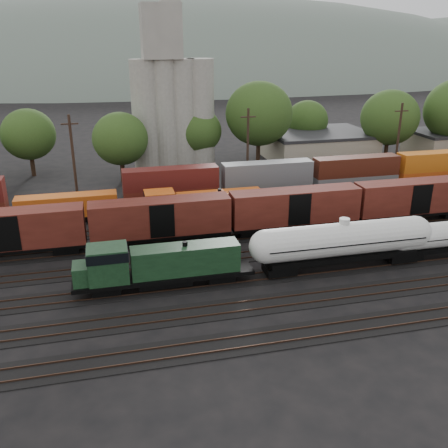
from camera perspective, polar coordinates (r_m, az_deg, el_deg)
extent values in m
plane|color=black|center=(51.06, -3.47, -4.28)|extent=(600.00, 600.00, 0.00)
cube|color=black|center=(38.28, 0.72, -13.60)|extent=(180.00, 3.20, 0.08)
cube|color=#382319|center=(37.66, 1.00, -14.10)|extent=(180.00, 0.08, 0.16)
cube|color=#382319|center=(38.81, 0.45, -12.92)|extent=(180.00, 0.08, 0.16)
cube|color=black|center=(42.37, -0.98, -9.86)|extent=(180.00, 3.20, 0.08)
cube|color=#382319|center=(41.73, -0.76, -10.26)|extent=(180.00, 0.08, 0.16)
cube|color=#382319|center=(42.93, -1.20, -9.29)|extent=(180.00, 0.08, 0.16)
cube|color=black|center=(46.64, -2.35, -6.79)|extent=(180.00, 3.20, 0.08)
cube|color=#382319|center=(45.98, -2.17, -7.11)|extent=(180.00, 0.08, 0.16)
cube|color=#382319|center=(47.22, -2.52, -6.31)|extent=(180.00, 0.08, 0.16)
cube|color=black|center=(51.04, -3.47, -4.24)|extent=(180.00, 3.20, 0.08)
cube|color=#382319|center=(50.37, -3.32, -4.49)|extent=(180.00, 0.08, 0.16)
cube|color=#382319|center=(51.65, -3.61, -3.82)|extent=(180.00, 0.08, 0.16)
cube|color=black|center=(55.54, -4.40, -2.09)|extent=(180.00, 3.20, 0.08)
cube|color=#382319|center=(54.86, -4.28, -2.30)|extent=(180.00, 0.08, 0.16)
cube|color=#382319|center=(56.16, -4.52, -1.74)|extent=(180.00, 0.08, 0.16)
cube|color=black|center=(60.12, -5.19, -0.27)|extent=(180.00, 3.20, 0.08)
cube|color=#382319|center=(59.43, -5.09, -0.44)|extent=(180.00, 0.08, 0.16)
cube|color=#382319|center=(60.76, -5.30, 0.04)|extent=(180.00, 0.08, 0.16)
cube|color=black|center=(64.77, -5.87, 1.29)|extent=(180.00, 3.20, 0.08)
cube|color=#382319|center=(64.07, -5.78, 1.15)|extent=(180.00, 0.08, 0.16)
cube|color=#382319|center=(65.41, -5.96, 1.56)|extent=(180.00, 0.08, 0.16)
cube|color=black|center=(45.61, -6.80, -5.90)|extent=(16.21, 2.76, 0.38)
cube|color=black|center=(45.80, -6.78, -6.38)|extent=(4.77, 2.10, 0.76)
cube|color=black|center=(45.19, -4.43, -3.99)|extent=(9.72, 2.29, 2.57)
cube|color=black|center=(44.64, -13.11, -4.44)|extent=(3.43, 2.76, 3.15)
cube|color=black|center=(44.23, -13.22, -3.27)|extent=(3.53, 2.86, 0.86)
cube|color=black|center=(45.03, -15.93, -5.50)|extent=(1.53, 2.29, 1.72)
cylinder|color=black|center=(44.61, -4.48, -2.32)|extent=(0.48, 0.48, 0.48)
cube|color=black|center=(45.70, -13.28, -7.17)|extent=(2.48, 1.91, 0.67)
cube|color=black|center=(46.67, -0.41, -5.94)|extent=(2.48, 1.91, 0.67)
cylinder|color=silver|center=(49.58, 13.44, -1.67)|extent=(15.64, 3.22, 3.22)
sphere|color=silver|center=(46.69, 4.82, -2.59)|extent=(3.22, 3.22, 3.22)
sphere|color=silver|center=(53.47, 20.95, -0.84)|extent=(3.22, 3.22, 3.22)
cylinder|color=silver|center=(48.92, 13.62, 0.31)|extent=(1.00, 1.00, 0.56)
cube|color=black|center=(49.58, 13.44, -1.67)|extent=(16.00, 3.38, 0.09)
cube|color=black|center=(50.27, 13.27, -3.54)|extent=(15.11, 2.44, 0.56)
cube|color=black|center=(48.15, 6.34, -5.09)|extent=(2.89, 2.22, 0.78)
cube|color=black|center=(53.61, 19.36, -3.41)|extent=(2.89, 2.22, 0.78)
sphere|color=silver|center=(52.91, 19.61, -1.56)|extent=(2.59, 2.59, 2.59)
cube|color=black|center=(54.26, 20.38, -3.36)|extent=(2.32, 1.79, 0.62)
cube|color=black|center=(60.17, -2.41, 1.04)|extent=(17.15, 2.76, 0.38)
cube|color=black|center=(60.31, -2.40, 0.66)|extent=(4.76, 2.10, 0.76)
cube|color=#CB5011|center=(60.09, -0.51, 2.53)|extent=(10.29, 2.29, 2.57)
cube|color=#CB5011|center=(58.87, -7.35, 2.25)|extent=(3.43, 2.76, 3.14)
cube|color=black|center=(58.55, -7.40, 3.17)|extent=(3.52, 2.86, 0.86)
cube|color=#CB5011|center=(58.91, -9.64, 1.40)|extent=(1.52, 2.29, 1.71)
cylinder|color=black|center=(59.65, -0.51, 3.83)|extent=(0.48, 0.48, 0.48)
cube|color=black|center=(59.64, -7.57, 0.05)|extent=(2.48, 1.91, 0.67)
cube|color=black|center=(61.61, 2.61, 0.92)|extent=(2.48, 1.91, 0.67)
cube|color=black|center=(55.47, -23.16, -2.56)|extent=(15.00, 2.60, 0.40)
cube|color=#4F1A13|center=(54.72, -23.47, -0.54)|extent=(15.00, 2.90, 3.80)
cube|color=black|center=(54.78, -7.16, -1.22)|extent=(15.00, 2.60, 0.40)
cube|color=#4F1A13|center=(54.03, -7.26, 0.84)|extent=(15.00, 2.90, 3.80)
cube|color=black|center=(58.31, 8.02, 0.13)|extent=(15.00, 2.60, 0.40)
cube|color=#4F1A13|center=(57.60, 8.12, 2.09)|extent=(15.00, 2.90, 3.80)
cube|color=black|center=(65.37, 20.70, 1.26)|extent=(15.00, 2.60, 0.40)
cube|color=#4F1A13|center=(64.74, 20.94, 3.01)|extent=(15.00, 2.90, 3.80)
cube|color=black|center=(64.61, -5.88, 1.67)|extent=(160.00, 2.60, 0.60)
cube|color=#CB5514|center=(63.81, -17.48, 2.06)|extent=(12.00, 2.40, 2.60)
cube|color=#561C14|center=(64.09, -6.03, 3.02)|extent=(12.00, 2.40, 2.60)
cube|color=#4F1512|center=(63.34, -6.12, 5.25)|extent=(12.00, 2.40, 2.60)
cube|color=#5A5D5F|center=(66.87, 4.92, 3.82)|extent=(12.00, 2.40, 2.60)
cube|color=#5D6063|center=(66.15, 4.99, 5.97)|extent=(12.00, 2.40, 2.60)
cube|color=slate|center=(71.85, 14.68, 4.42)|extent=(12.00, 2.40, 2.60)
cube|color=#461B10|center=(71.18, 14.87, 6.43)|extent=(12.00, 2.40, 2.60)
cube|color=#C94C14|center=(78.62, 22.99, 4.84)|extent=(12.00, 2.40, 2.60)
cube|color=#C86214|center=(78.01, 23.26, 6.67)|extent=(12.00, 2.40, 2.60)
cylinder|color=gray|center=(82.78, -8.92, 11.89)|extent=(4.40, 4.40, 18.00)
cylinder|color=gray|center=(83.08, -6.81, 12.03)|extent=(4.40, 4.40, 18.00)
cylinder|color=gray|center=(83.49, -4.72, 12.15)|extent=(4.40, 4.40, 18.00)
cylinder|color=gray|center=(84.01, -2.66, 12.25)|extent=(4.40, 4.40, 18.00)
cube|color=gray|center=(82.09, -7.23, 21.02)|extent=(6.00, 5.00, 8.00)
cube|color=#9E937F|center=(93.74, 10.63, 8.67)|extent=(18.00, 14.00, 4.60)
cube|color=#232326|center=(93.24, 10.74, 10.20)|extent=(18.36, 14.28, 0.50)
cylinder|color=black|center=(86.93, -21.00, 6.16)|extent=(0.70, 0.70, 3.11)
ellipsoid|color=#314E1D|center=(85.87, -21.45, 9.52)|extent=(8.43, 8.43, 7.98)
cylinder|color=black|center=(79.46, -11.50, 5.84)|extent=(0.70, 0.70, 3.10)
ellipsoid|color=#314E1D|center=(78.30, -11.78, 9.52)|extent=(8.41, 8.41, 7.97)
cylinder|color=black|center=(86.19, -2.96, 7.36)|extent=(0.70, 0.70, 2.94)
ellipsoid|color=#314E1D|center=(85.16, -3.02, 10.60)|extent=(7.99, 7.99, 7.57)
cylinder|color=black|center=(87.34, 3.91, 7.94)|extent=(0.70, 0.70, 4.16)
ellipsoid|color=#314E1D|center=(86.03, 4.03, 12.47)|extent=(11.30, 11.30, 10.70)
cylinder|color=black|center=(98.31, 9.31, 8.81)|extent=(0.70, 0.70, 2.89)
ellipsoid|color=#314E1D|center=(97.43, 9.48, 11.60)|extent=(7.85, 7.85, 7.44)
cylinder|color=black|center=(94.14, 17.99, 7.77)|extent=(0.70, 0.70, 3.68)
ellipsoid|color=#314E1D|center=(93.03, 18.42, 11.47)|extent=(10.00, 10.00, 9.47)
cylinder|color=black|center=(69.44, -16.81, 6.99)|extent=(0.36, 0.36, 12.00)
cube|color=black|center=(68.51, -17.24, 10.88)|extent=(2.20, 0.18, 0.18)
cylinder|color=black|center=(72.11, 2.72, 8.36)|extent=(0.36, 0.36, 12.00)
cube|color=black|center=(71.22, 2.79, 12.13)|extent=(2.20, 0.18, 0.18)
cylinder|color=black|center=(82.04, 19.23, 8.77)|extent=(0.36, 0.36, 12.00)
cube|color=black|center=(81.26, 19.64, 12.07)|extent=(2.20, 0.18, 0.18)
ellipsoid|color=#59665B|center=(312.42, -4.82, 12.76)|extent=(520.00, 286.00, 130.00)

